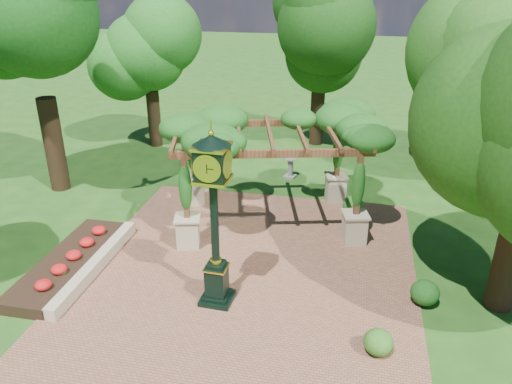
# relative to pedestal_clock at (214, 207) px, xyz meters

# --- Properties ---
(ground) EXTENTS (120.00, 120.00, 0.00)m
(ground) POSITION_rel_pedestal_clock_xyz_m (0.54, 0.22, -2.95)
(ground) COLOR #1E4714
(ground) RESTS_ON ground
(brick_plaza) EXTENTS (10.00, 12.00, 0.04)m
(brick_plaza) POSITION_rel_pedestal_clock_xyz_m (0.54, 1.22, -2.93)
(brick_plaza) COLOR brown
(brick_plaza) RESTS_ON ground
(border_wall) EXTENTS (0.35, 5.00, 0.40)m
(border_wall) POSITION_rel_pedestal_clock_xyz_m (-4.06, 0.72, -2.75)
(border_wall) COLOR #C6B793
(border_wall) RESTS_ON ground
(flower_bed) EXTENTS (1.50, 5.00, 0.36)m
(flower_bed) POSITION_rel_pedestal_clock_xyz_m (-4.96, 0.72, -2.77)
(flower_bed) COLOR red
(flower_bed) RESTS_ON ground
(pedestal_clock) EXTENTS (1.01, 1.01, 4.93)m
(pedestal_clock) POSITION_rel_pedestal_clock_xyz_m (0.00, 0.00, 0.00)
(pedestal_clock) COLOR black
(pedestal_clock) RESTS_ON brick_plaza
(pergola) EXTENTS (7.22, 5.47, 4.05)m
(pergola) POSITION_rel_pedestal_clock_xyz_m (0.53, 5.02, 0.38)
(pergola) COLOR #BAAE8A
(pergola) RESTS_ON brick_plaza
(sundial) EXTENTS (0.60, 0.60, 0.86)m
(sundial) POSITION_rel_pedestal_clock_xyz_m (0.72, 9.34, -2.57)
(sundial) COLOR gray
(sundial) RESTS_ON ground
(shrub_front) EXTENTS (0.75, 0.75, 0.64)m
(shrub_front) POSITION_rel_pedestal_clock_xyz_m (4.34, -1.23, -2.59)
(shrub_front) COLOR #2E611B
(shrub_front) RESTS_ON brick_plaza
(shrub_mid) EXTENTS (0.89, 0.89, 0.71)m
(shrub_mid) POSITION_rel_pedestal_clock_xyz_m (5.62, 1.02, -2.55)
(shrub_mid) COLOR #1A4A14
(shrub_mid) RESTS_ON brick_plaza
(shrub_back) EXTENTS (1.02, 1.02, 0.71)m
(shrub_back) POSITION_rel_pedestal_clock_xyz_m (3.54, 6.18, -2.55)
(shrub_back) COLOR #205A1A
(shrub_back) RESTS_ON brick_plaza
(tree_west_near) EXTENTS (4.28, 4.28, 9.96)m
(tree_west_near) POSITION_rel_pedestal_clock_xyz_m (-8.58, 6.21, 3.86)
(tree_west_near) COLOR black
(tree_west_near) RESTS_ON ground
(tree_west_far) EXTENTS (3.49, 3.49, 7.36)m
(tree_west_far) POSITION_rel_pedestal_clock_xyz_m (-6.76, 12.27, 2.08)
(tree_west_far) COLOR black
(tree_west_far) RESTS_ON ground
(tree_north) EXTENTS (4.19, 4.19, 8.36)m
(tree_north) POSITION_rel_pedestal_clock_xyz_m (1.40, 14.22, 2.78)
(tree_north) COLOR black
(tree_north) RESTS_ON ground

